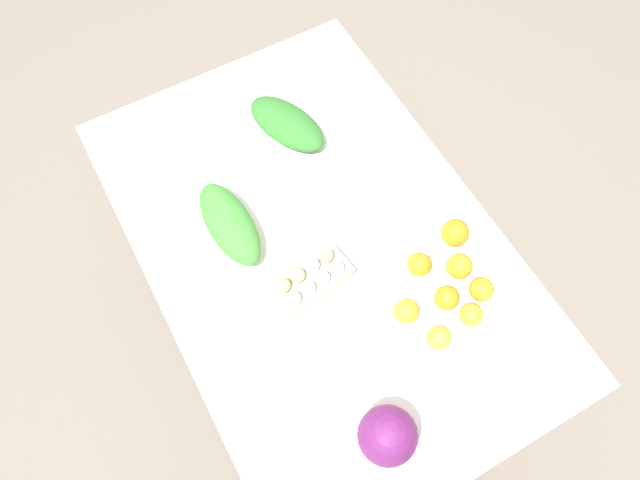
{
  "coord_description": "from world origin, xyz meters",
  "views": [
    {
      "loc": [
        -0.69,
        0.39,
        2.35
      ],
      "look_at": [
        0.0,
        0.0,
        0.76
      ],
      "focal_mm": 35.0,
      "sensor_mm": 36.0,
      "label": 1
    }
  ],
  "objects_px": {
    "orange_1": "(459,266)",
    "orange_3": "(419,264)",
    "orange_0": "(447,298)",
    "orange_6": "(439,338)",
    "orange_2": "(455,233)",
    "orange_7": "(481,289)",
    "egg_carton": "(310,281)",
    "greens_bunch_scallion": "(230,224)",
    "cabbage_purple": "(388,436)",
    "orange_4": "(471,315)",
    "orange_5": "(406,312)",
    "greens_bunch_beet_tops": "(287,124)"
  },
  "relations": [
    {
      "from": "greens_bunch_beet_tops",
      "to": "orange_3",
      "type": "relative_size",
      "value": 4.05
    },
    {
      "from": "greens_bunch_beet_tops",
      "to": "orange_6",
      "type": "height_order",
      "value": "greens_bunch_beet_tops"
    },
    {
      "from": "greens_bunch_scallion",
      "to": "orange_4",
      "type": "distance_m",
      "value": 0.71
    },
    {
      "from": "cabbage_purple",
      "to": "orange_1",
      "type": "xyz_separation_m",
      "value": [
        0.29,
        -0.42,
        -0.04
      ]
    },
    {
      "from": "egg_carton",
      "to": "orange_5",
      "type": "height_order",
      "value": "egg_carton"
    },
    {
      "from": "orange_0",
      "to": "greens_bunch_beet_tops",
      "type": "bearing_deg",
      "value": 8.43
    },
    {
      "from": "orange_5",
      "to": "orange_6",
      "type": "relative_size",
      "value": 1.06
    },
    {
      "from": "orange_6",
      "to": "orange_4",
      "type": "bearing_deg",
      "value": -84.09
    },
    {
      "from": "orange_4",
      "to": "orange_2",
      "type": "bearing_deg",
      "value": -24.06
    },
    {
      "from": "orange_4",
      "to": "orange_7",
      "type": "xyz_separation_m",
      "value": [
        0.05,
        -0.07,
        0.0
      ]
    },
    {
      "from": "orange_4",
      "to": "orange_6",
      "type": "xyz_separation_m",
      "value": [
        -0.01,
        0.11,
        0.0
      ]
    },
    {
      "from": "orange_3",
      "to": "orange_7",
      "type": "height_order",
      "value": "same"
    },
    {
      "from": "greens_bunch_scallion",
      "to": "orange_0",
      "type": "bearing_deg",
      "value": -139.43
    },
    {
      "from": "orange_0",
      "to": "egg_carton",
      "type": "bearing_deg",
      "value": 53.68
    },
    {
      "from": "orange_2",
      "to": "orange_7",
      "type": "distance_m",
      "value": 0.18
    },
    {
      "from": "orange_1",
      "to": "orange_3",
      "type": "height_order",
      "value": "orange_1"
    },
    {
      "from": "cabbage_purple",
      "to": "orange_6",
      "type": "bearing_deg",
      "value": -59.88
    },
    {
      "from": "orange_1",
      "to": "cabbage_purple",
      "type": "bearing_deg",
      "value": 124.72
    },
    {
      "from": "orange_2",
      "to": "orange_6",
      "type": "bearing_deg",
      "value": 137.85
    },
    {
      "from": "orange_6",
      "to": "orange_1",
      "type": "bearing_deg",
      "value": -49.06
    },
    {
      "from": "orange_3",
      "to": "egg_carton",
      "type": "bearing_deg",
      "value": 70.75
    },
    {
      "from": "greens_bunch_scallion",
      "to": "orange_2",
      "type": "height_order",
      "value": "greens_bunch_scallion"
    },
    {
      "from": "orange_2",
      "to": "orange_7",
      "type": "height_order",
      "value": "orange_2"
    },
    {
      "from": "greens_bunch_scallion",
      "to": "orange_2",
      "type": "bearing_deg",
      "value": -121.55
    },
    {
      "from": "orange_0",
      "to": "orange_2",
      "type": "relative_size",
      "value": 0.85
    },
    {
      "from": "orange_5",
      "to": "orange_7",
      "type": "xyz_separation_m",
      "value": [
        -0.05,
        -0.21,
        -0.0
      ]
    },
    {
      "from": "cabbage_purple",
      "to": "orange_4",
      "type": "height_order",
      "value": "cabbage_purple"
    },
    {
      "from": "orange_0",
      "to": "orange_6",
      "type": "height_order",
      "value": "orange_0"
    },
    {
      "from": "egg_carton",
      "to": "orange_1",
      "type": "bearing_deg",
      "value": -31.11
    },
    {
      "from": "egg_carton",
      "to": "orange_0",
      "type": "xyz_separation_m",
      "value": [
        -0.22,
        -0.3,
        -0.01
      ]
    },
    {
      "from": "egg_carton",
      "to": "orange_2",
      "type": "height_order",
      "value": "egg_carton"
    },
    {
      "from": "orange_2",
      "to": "orange_3",
      "type": "height_order",
      "value": "orange_2"
    },
    {
      "from": "greens_bunch_beet_tops",
      "to": "orange_6",
      "type": "relative_size",
      "value": 4.2
    },
    {
      "from": "orange_4",
      "to": "orange_7",
      "type": "relative_size",
      "value": 0.93
    },
    {
      "from": "orange_5",
      "to": "orange_7",
      "type": "distance_m",
      "value": 0.22
    },
    {
      "from": "orange_6",
      "to": "egg_carton",
      "type": "bearing_deg",
      "value": 35.73
    },
    {
      "from": "orange_5",
      "to": "greens_bunch_scallion",
      "type": "bearing_deg",
      "value": 32.72
    },
    {
      "from": "greens_bunch_scallion",
      "to": "greens_bunch_beet_tops",
      "type": "bearing_deg",
      "value": -52.51
    },
    {
      "from": "orange_1",
      "to": "greens_bunch_beet_tops",
      "type": "bearing_deg",
      "value": 15.98
    },
    {
      "from": "greens_bunch_beet_tops",
      "to": "orange_4",
      "type": "distance_m",
      "value": 0.8
    },
    {
      "from": "orange_7",
      "to": "orange_3",
      "type": "bearing_deg",
      "value": 36.45
    },
    {
      "from": "cabbage_purple",
      "to": "orange_1",
      "type": "bearing_deg",
      "value": -55.28
    },
    {
      "from": "orange_3",
      "to": "orange_5",
      "type": "height_order",
      "value": "orange_5"
    },
    {
      "from": "orange_3",
      "to": "orange_2",
      "type": "bearing_deg",
      "value": -77.3
    },
    {
      "from": "cabbage_purple",
      "to": "orange_4",
      "type": "xyz_separation_m",
      "value": [
        0.16,
        -0.37,
        -0.04
      ]
    },
    {
      "from": "egg_carton",
      "to": "orange_2",
      "type": "relative_size",
      "value": 2.93
    },
    {
      "from": "egg_carton",
      "to": "orange_2",
      "type": "bearing_deg",
      "value": -17.56
    },
    {
      "from": "egg_carton",
      "to": "orange_1",
      "type": "height_order",
      "value": "egg_carton"
    },
    {
      "from": "orange_2",
      "to": "orange_4",
      "type": "distance_m",
      "value": 0.24
    },
    {
      "from": "greens_bunch_beet_tops",
      "to": "orange_4",
      "type": "bearing_deg",
      "value": -170.17
    }
  ]
}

